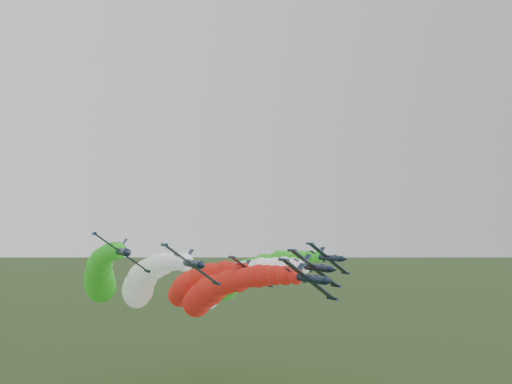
{
  "coord_description": "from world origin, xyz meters",
  "views": [
    {
      "loc": [
        -33.67,
        -72.07,
        46.37
      ],
      "look_at": [
        0.24,
        1.82,
        53.25
      ],
      "focal_mm": 35.0,
      "sensor_mm": 36.0,
      "label": 1
    }
  ],
  "objects_px": {
    "jet_inner_left": "(141,284)",
    "jet_outer_left": "(100,278)",
    "jet_inner_right": "(219,286)",
    "jet_outer_right": "(238,278)",
    "jet_lead": "(210,293)",
    "jet_trail": "(189,286)"
  },
  "relations": [
    {
      "from": "jet_outer_left",
      "to": "jet_trail",
      "type": "height_order",
      "value": "jet_outer_left"
    },
    {
      "from": "jet_inner_left",
      "to": "jet_outer_left",
      "type": "distance_m",
      "value": 12.03
    },
    {
      "from": "jet_trail",
      "to": "jet_inner_left",
      "type": "bearing_deg",
      "value": -133.8
    },
    {
      "from": "jet_outer_right",
      "to": "jet_trail",
      "type": "height_order",
      "value": "jet_outer_right"
    },
    {
      "from": "jet_inner_right",
      "to": "jet_trail",
      "type": "xyz_separation_m",
      "value": [
        -1.88,
        19.78,
        -1.66
      ]
    },
    {
      "from": "jet_lead",
      "to": "jet_inner_left",
      "type": "distance_m",
      "value": 17.0
    },
    {
      "from": "jet_inner_right",
      "to": "jet_trail",
      "type": "bearing_deg",
      "value": 95.42
    },
    {
      "from": "jet_lead",
      "to": "jet_outer_left",
      "type": "distance_m",
      "value": 28.77
    },
    {
      "from": "jet_inner_left",
      "to": "jet_outer_left",
      "type": "height_order",
      "value": "jet_outer_left"
    },
    {
      "from": "jet_inner_right",
      "to": "jet_outer_left",
      "type": "bearing_deg",
      "value": 160.69
    },
    {
      "from": "jet_outer_left",
      "to": "jet_trail",
      "type": "distance_m",
      "value": 28.26
    },
    {
      "from": "jet_inner_right",
      "to": "jet_trail",
      "type": "relative_size",
      "value": 1.0
    },
    {
      "from": "jet_lead",
      "to": "jet_trail",
      "type": "bearing_deg",
      "value": 83.65
    },
    {
      "from": "jet_trail",
      "to": "jet_outer_left",
      "type": "bearing_deg",
      "value": -159.14
    },
    {
      "from": "jet_trail",
      "to": "jet_inner_right",
      "type": "bearing_deg",
      "value": -84.58
    },
    {
      "from": "jet_lead",
      "to": "jet_inner_left",
      "type": "height_order",
      "value": "jet_inner_left"
    },
    {
      "from": "jet_lead",
      "to": "jet_outer_left",
      "type": "relative_size",
      "value": 1.0
    },
    {
      "from": "jet_lead",
      "to": "jet_inner_right",
      "type": "xyz_separation_m",
      "value": [
        4.85,
        6.93,
        0.86
      ]
    },
    {
      "from": "jet_inner_left",
      "to": "jet_inner_right",
      "type": "relative_size",
      "value": 0.99
    },
    {
      "from": "jet_inner_right",
      "to": "jet_outer_right",
      "type": "height_order",
      "value": "jet_outer_right"
    },
    {
      "from": "jet_lead",
      "to": "jet_outer_right",
      "type": "bearing_deg",
      "value": 52.76
    },
    {
      "from": "jet_outer_left",
      "to": "jet_outer_right",
      "type": "relative_size",
      "value": 1.0
    }
  ]
}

